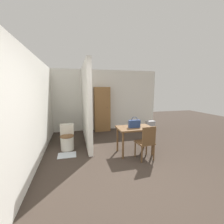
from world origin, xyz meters
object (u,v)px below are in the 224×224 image
Objects in this scene: handbag at (134,124)px; wooden_cabinet at (102,109)px; wooden_chair at (146,142)px; dining_table at (135,131)px; toilet at (67,139)px; space_heater at (150,127)px.

handbag is 2.46m from wooden_cabinet.
wooden_chair is 0.48× the size of wooden_cabinet.
handbag is (-0.14, 0.41, 0.36)m from wooden_chair.
dining_table is 2.46m from wooden_cabinet.
handbag reaches higher than dining_table.
handbag is at bearing -24.39° from toilet.
wooden_cabinet is 2.05m from space_heater.
handbag reaches higher than wooden_chair.
dining_table is at bearing 100.82° from wooden_chair.
wooden_cabinet reaches higher than dining_table.
handbag reaches higher than space_heater.
wooden_cabinet is (-0.55, 2.83, 0.44)m from wooden_chair.
toilet is 0.39× the size of wooden_cabinet.
wooden_cabinet is (-0.41, 2.43, 0.07)m from handbag.
wooden_chair is 0.56m from handbag.
handbag is at bearing 104.58° from wooden_chair.
wooden_chair is 2.26m from space_heater.
toilet is at bearing -166.62° from space_heater.
handbag is 2.09m from space_heater.
toilet is at bearing 156.53° from dining_table.
space_heater is (1.29, 1.49, -0.37)m from dining_table.
wooden_cabinet reaches higher than handbag.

